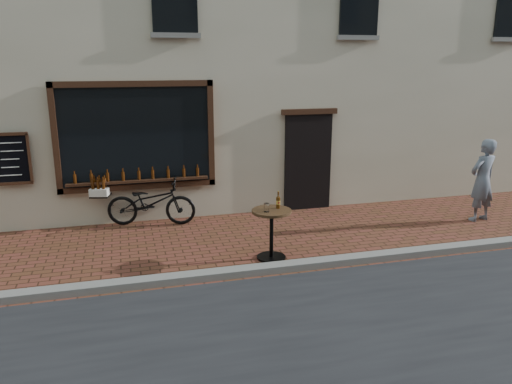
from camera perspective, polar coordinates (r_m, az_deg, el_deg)
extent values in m
plane|color=#522D1A|center=(8.12, 1.86, -9.66)|extent=(90.00, 90.00, 0.00)
cube|color=slate|center=(8.27, 1.45, -8.73)|extent=(90.00, 0.25, 0.12)
cube|color=black|center=(10.63, -13.56, 6.21)|extent=(3.00, 0.06, 2.00)
cube|color=black|center=(10.51, -13.91, 11.92)|extent=(3.24, 0.10, 0.12)
cube|color=black|center=(10.81, -13.22, 0.64)|extent=(3.24, 0.10, 0.12)
cube|color=black|center=(10.68, -21.98, 5.59)|extent=(0.12, 0.10, 2.24)
cube|color=black|center=(10.76, -5.19, 6.67)|extent=(0.12, 0.10, 2.24)
cube|color=black|center=(10.73, -13.25, 1.25)|extent=(2.90, 0.16, 0.05)
cube|color=black|center=(11.51, 5.93, 3.39)|extent=(1.10, 0.10, 2.20)
cube|color=black|center=(11.31, 6.15, 9.13)|extent=(1.30, 0.10, 0.12)
cube|color=black|center=(10.88, -26.19, 3.42)|extent=(0.62, 0.04, 0.92)
cylinder|color=#3D1C07|center=(10.74, -19.95, 1.42)|extent=(0.06, 0.06, 0.19)
cylinder|color=#3D1C07|center=(10.72, -18.29, 1.53)|extent=(0.06, 0.06, 0.19)
cylinder|color=#3D1C07|center=(10.70, -16.63, 1.65)|extent=(0.06, 0.06, 0.19)
cylinder|color=#3D1C07|center=(10.70, -14.96, 1.76)|extent=(0.06, 0.06, 0.19)
cylinder|color=#3D1C07|center=(10.70, -13.29, 1.87)|extent=(0.06, 0.06, 0.19)
cylinder|color=#3D1C07|center=(10.72, -11.62, 1.98)|extent=(0.06, 0.06, 0.19)
cylinder|color=#3D1C07|center=(10.74, -9.96, 2.09)|extent=(0.06, 0.06, 0.19)
cylinder|color=#3D1C07|center=(10.77, -8.30, 2.19)|extent=(0.06, 0.06, 0.19)
cylinder|color=#3D1C07|center=(10.81, -6.66, 2.30)|extent=(0.06, 0.06, 0.19)
cube|color=black|center=(11.80, 11.75, 20.54)|extent=(0.90, 0.06, 1.40)
imported|color=black|center=(10.67, -11.88, -1.17)|extent=(1.94, 1.04, 0.97)
cube|color=black|center=(10.85, -17.24, -0.28)|extent=(0.47, 0.58, 0.03)
cube|color=silver|center=(10.83, -17.28, 0.19)|extent=(0.48, 0.60, 0.15)
cylinder|color=#3D1C07|center=(10.58, -17.05, 0.86)|extent=(0.06, 0.06, 0.20)
cylinder|color=#3D1C07|center=(10.60, -17.61, 0.85)|extent=(0.06, 0.06, 0.20)
cylinder|color=#3D1C07|center=(10.63, -18.17, 0.84)|extent=(0.06, 0.06, 0.20)
cylinder|color=#3D1C07|center=(10.70, -16.88, 1.02)|extent=(0.06, 0.06, 0.20)
cylinder|color=#3D1C07|center=(10.72, -17.44, 1.02)|extent=(0.06, 0.06, 0.20)
cylinder|color=#3D1C07|center=(10.75, -17.99, 1.01)|extent=(0.06, 0.06, 0.20)
cylinder|color=#3D1C07|center=(10.82, -16.71, 1.19)|extent=(0.06, 0.06, 0.20)
cylinder|color=#3D1C07|center=(10.84, -17.26, 1.18)|extent=(0.06, 0.06, 0.20)
cylinder|color=#3D1C07|center=(10.87, -17.81, 1.17)|extent=(0.06, 0.06, 0.20)
cylinder|color=#3D1C07|center=(10.94, -16.55, 1.35)|extent=(0.06, 0.06, 0.20)
cylinder|color=black|center=(8.84, 1.76, -7.45)|extent=(0.51, 0.51, 0.03)
cylinder|color=black|center=(8.69, 1.78, -4.89)|extent=(0.07, 0.07, 0.80)
cylinder|color=#301E10|center=(8.55, 1.80, -2.21)|extent=(0.69, 0.69, 0.05)
cylinder|color=gold|center=(8.62, 2.55, -1.18)|extent=(0.07, 0.07, 0.07)
cylinder|color=white|center=(8.42, 1.22, -1.79)|extent=(0.09, 0.09, 0.15)
imported|color=slate|center=(11.68, 24.46, 1.23)|extent=(0.72, 0.55, 1.78)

